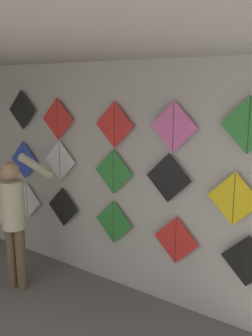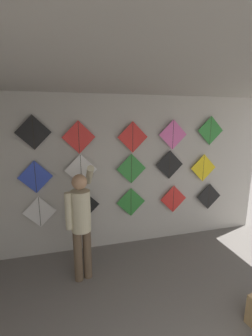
{
  "view_description": "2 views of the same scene",
  "coord_description": "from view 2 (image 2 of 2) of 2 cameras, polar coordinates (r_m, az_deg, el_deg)",
  "views": [
    {
      "loc": [
        2.71,
        0.59,
        2.54
      ],
      "look_at": [
        0.4,
        3.85,
        1.64
      ],
      "focal_mm": 40.0,
      "sensor_mm": 36.0,
      "label": 1
    },
    {
      "loc": [
        -1.07,
        0.27,
        2.39
      ],
      "look_at": [
        -0.12,
        3.85,
        1.57
      ],
      "focal_mm": 24.0,
      "sensor_mm": 36.0,
      "label": 2
    }
  ],
  "objects": [
    {
      "name": "back_panel",
      "position": [
        4.17,
        0.47,
        -1.29
      ],
      "size": [
        5.59,
        0.06,
        2.8
      ],
      "primitive_type": "cube",
      "color": "#BCB7AD",
      "rests_on": "ground"
    },
    {
      "name": "ceiling_slab",
      "position": [
        2.14,
        17.02,
        23.49
      ],
      "size": [
        5.59,
        4.95,
        0.04
      ],
      "primitive_type": "cube",
      "color": "#A8A399"
    },
    {
      "name": "shopkeeper",
      "position": [
        3.39,
        -11.36,
        -12.36
      ],
      "size": [
        0.43,
        0.65,
        1.75
      ],
      "rotation": [
        0.0,
        0.0,
        0.25
      ],
      "color": "brown",
      "rests_on": "ground"
    },
    {
      "name": "kite_0",
      "position": [
        4.15,
        -21.07,
        -10.36
      ],
      "size": [
        0.55,
        0.01,
        0.55
      ],
      "color": "white"
    },
    {
      "name": "kite_1",
      "position": [
        4.11,
        -10.64,
        -9.31
      ],
      "size": [
        0.55,
        0.01,
        0.55
      ],
      "color": "black"
    },
    {
      "name": "kite_2",
      "position": [
        4.26,
        1.27,
        -8.66
      ],
      "size": [
        0.55,
        0.01,
        0.55
      ],
      "color": "#338C38"
    },
    {
      "name": "kite_3",
      "position": [
        4.58,
        11.94,
        -7.71
      ],
      "size": [
        0.55,
        0.01,
        0.55
      ],
      "color": "red"
    },
    {
      "name": "kite_4",
      "position": [
        4.99,
        20.27,
        -6.79
      ],
      "size": [
        0.55,
        0.01,
        0.55
      ],
      "color": "black"
    },
    {
      "name": "kite_5",
      "position": [
        3.97,
        -22.03,
        -2.14
      ],
      "size": [
        0.55,
        0.01,
        0.55
      ],
      "color": "blue"
    },
    {
      "name": "kite_6",
      "position": [
        3.92,
        -11.36,
        -0.47
      ],
      "size": [
        0.55,
        0.01,
        0.55
      ],
      "color": "white"
    },
    {
      "name": "kite_7",
      "position": [
        4.08,
        1.38,
        -0.18
      ],
      "size": [
        0.55,
        0.01,
        0.55
      ],
      "color": "#338C38"
    },
    {
      "name": "kite_8",
      "position": [
        4.34,
        10.99,
        0.82
      ],
      "size": [
        0.55,
        0.01,
        0.55
      ],
      "color": "black"
    },
    {
      "name": "kite_9",
      "position": [
        4.72,
        19.05,
        0.02
      ],
      "size": [
        0.55,
        0.01,
        0.55
      ],
      "color": "yellow"
    },
    {
      "name": "kite_10",
      "position": [
        3.86,
        -22.51,
        8.35
      ],
      "size": [
        0.55,
        0.01,
        0.55
      ],
      "color": "black"
    },
    {
      "name": "kite_11",
      "position": [
        3.84,
        -11.91,
        7.65
      ],
      "size": [
        0.55,
        0.01,
        0.55
      ],
      "color": "red"
    },
    {
      "name": "kite_12",
      "position": [
        4.0,
        1.72,
        7.84
      ],
      "size": [
        0.55,
        0.01,
        0.55
      ],
      "color": "red"
    },
    {
      "name": "kite_13",
      "position": [
        4.28,
        11.86,
        8.28
      ],
      "size": [
        0.55,
        0.01,
        0.55
      ],
      "color": "pink"
    },
    {
      "name": "kite_14",
      "position": [
        4.69,
        20.67,
        8.88
      ],
      "size": [
        0.55,
        0.01,
        0.55
      ],
      "color": "#338C38"
    }
  ]
}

